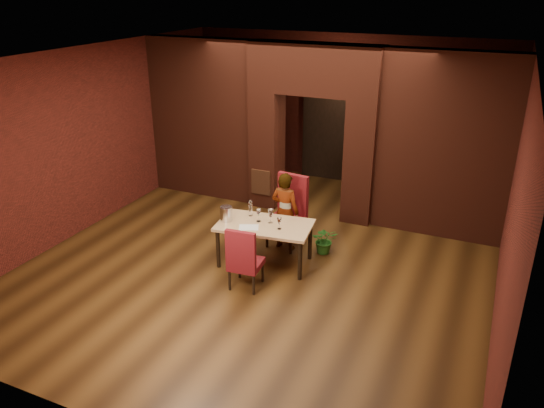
{
  "coord_description": "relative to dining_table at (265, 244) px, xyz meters",
  "views": [
    {
      "loc": [
        3.21,
        -7.09,
        4.23
      ],
      "look_at": [
        0.05,
        0.0,
        0.92
      ],
      "focal_mm": 35.0,
      "sensor_mm": 36.0,
      "label": 1
    }
  ],
  "objects": [
    {
      "name": "floor",
      "position": [
        -0.05,
        0.27,
        -0.35
      ],
      "size": [
        8.0,
        8.0,
        0.0
      ],
      "primitive_type": "plane",
      "color": "#462B11",
      "rests_on": "ground"
    },
    {
      "name": "ceiling",
      "position": [
        -0.05,
        0.27,
        2.85
      ],
      "size": [
        7.0,
        8.0,
        0.04
      ],
      "primitive_type": "cube",
      "color": "silver",
      "rests_on": "ground"
    },
    {
      "name": "wall_back",
      "position": [
        -0.05,
        4.27,
        1.25
      ],
      "size": [
        7.0,
        0.04,
        3.2
      ],
      "primitive_type": "cube",
      "color": "maroon",
      "rests_on": "ground"
    },
    {
      "name": "wall_front",
      "position": [
        -0.05,
        -3.73,
        1.25
      ],
      "size": [
        7.0,
        0.04,
        3.2
      ],
      "primitive_type": "cube",
      "color": "maroon",
      "rests_on": "ground"
    },
    {
      "name": "wall_left",
      "position": [
        -3.55,
        0.27,
        1.25
      ],
      "size": [
        0.04,
        8.0,
        3.2
      ],
      "primitive_type": "cube",
      "color": "maroon",
      "rests_on": "ground"
    },
    {
      "name": "wall_right",
      "position": [
        3.45,
        0.27,
        1.25
      ],
      "size": [
        0.04,
        8.0,
        3.2
      ],
      "primitive_type": "cube",
      "color": "maroon",
      "rests_on": "ground"
    },
    {
      "name": "pillar_left",
      "position": [
        -1.0,
        2.27,
        0.8
      ],
      "size": [
        0.55,
        0.55,
        2.3
      ],
      "primitive_type": "cube",
      "color": "maroon",
      "rests_on": "ground"
    },
    {
      "name": "pillar_right",
      "position": [
        0.9,
        2.27,
        0.8
      ],
      "size": [
        0.55,
        0.55,
        2.3
      ],
      "primitive_type": "cube",
      "color": "maroon",
      "rests_on": "ground"
    },
    {
      "name": "lintel",
      "position": [
        -0.05,
        2.27,
        2.4
      ],
      "size": [
        2.45,
        0.55,
        0.9
      ],
      "primitive_type": "cube",
      "color": "maroon",
      "rests_on": "ground"
    },
    {
      "name": "wing_wall_left",
      "position": [
        -2.41,
        2.27,
        1.25
      ],
      "size": [
        2.28,
        0.35,
        3.2
      ],
      "primitive_type": "cube",
      "color": "maroon",
      "rests_on": "ground"
    },
    {
      "name": "wing_wall_right",
      "position": [
        2.32,
        2.27,
        1.25
      ],
      "size": [
        2.28,
        0.35,
        3.2
      ],
      "primitive_type": "cube",
      "color": "maroon",
      "rests_on": "ground"
    },
    {
      "name": "vent_panel",
      "position": [
        -1.0,
        1.98,
        0.2
      ],
      "size": [
        0.4,
        0.03,
        0.5
      ],
      "primitive_type": "cube",
      "color": "#9F542E",
      "rests_on": "ground"
    },
    {
      "name": "rear_door",
      "position": [
        -0.45,
        4.21,
        0.7
      ],
      "size": [
        0.9,
        0.08,
        2.1
      ],
      "primitive_type": "cube",
      "color": "black",
      "rests_on": "ground"
    },
    {
      "name": "rear_door_frame",
      "position": [
        -0.45,
        4.17,
        0.7
      ],
      "size": [
        1.02,
        0.04,
        2.22
      ],
      "primitive_type": "cube",
      "color": "black",
      "rests_on": "ground"
    },
    {
      "name": "dining_table",
      "position": [
        0.0,
        0.0,
        0.0
      ],
      "size": [
        1.57,
        1.01,
        0.69
      ],
      "primitive_type": "cube",
      "rotation": [
        0.0,
        0.0,
        0.13
      ],
      "color": "tan",
      "rests_on": "ground"
    },
    {
      "name": "chair_far",
      "position": [
        0.07,
        0.71,
        0.27
      ],
      "size": [
        0.62,
        0.62,
        1.22
      ],
      "primitive_type": "cube",
      "rotation": [
        0.0,
        0.0,
        -0.13
      ],
      "color": "maroon",
      "rests_on": "ground"
    },
    {
      "name": "chair_near",
      "position": [
        0.04,
        -0.75,
        0.15
      ],
      "size": [
        0.48,
        0.48,
        0.99
      ],
      "primitive_type": "cube",
      "rotation": [
        0.0,
        0.0,
        3.22
      ],
      "color": "maroon",
      "rests_on": "ground"
    },
    {
      "name": "person_seated",
      "position": [
        0.09,
        0.62,
        0.33
      ],
      "size": [
        0.52,
        0.36,
        1.35
      ],
      "primitive_type": "imported",
      "rotation": [
        0.0,
        0.0,
        3.06
      ],
      "color": "silver",
      "rests_on": "ground"
    },
    {
      "name": "wine_glass_a",
      "position": [
        -0.13,
        0.05,
        0.45
      ],
      "size": [
        0.08,
        0.08,
        0.2
      ],
      "primitive_type": null,
      "color": "white",
      "rests_on": "dining_table"
    },
    {
      "name": "wine_glass_b",
      "position": [
        0.07,
        0.08,
        0.46
      ],
      "size": [
        0.09,
        0.09,
        0.23
      ],
      "primitive_type": null,
      "color": "white",
      "rests_on": "dining_table"
    },
    {
      "name": "wine_glass_c",
      "position": [
        0.28,
        -0.07,
        0.44
      ],
      "size": [
        0.08,
        0.08,
        0.19
      ],
      "primitive_type": null,
      "color": "silver",
      "rests_on": "dining_table"
    },
    {
      "name": "tasting_sheet",
      "position": [
        -0.17,
        -0.22,
        0.35
      ],
      "size": [
        0.36,
        0.32,
        0.0
      ],
      "primitive_type": "cube",
      "rotation": [
        0.0,
        0.0,
        0.41
      ],
      "color": "silver",
      "rests_on": "dining_table"
    },
    {
      "name": "wine_bucket",
      "position": [
        -0.61,
        -0.13,
        0.46
      ],
      "size": [
        0.2,
        0.2,
        0.24
      ],
      "primitive_type": "cylinder",
      "color": "silver",
      "rests_on": "dining_table"
    },
    {
      "name": "water_bottle",
      "position": [
        -0.34,
        0.2,
        0.48
      ],
      "size": [
        0.06,
        0.06,
        0.27
      ],
      "primitive_type": "cylinder",
      "color": "white",
      "rests_on": "dining_table"
    },
    {
      "name": "potted_plant",
      "position": [
        0.77,
        0.72,
        -0.11
      ],
      "size": [
        0.53,
        0.49,
        0.47
      ],
      "primitive_type": "imported",
      "rotation": [
        0.0,
        0.0,
        0.38
      ],
      "color": "#23611C",
      "rests_on": "ground"
    }
  ]
}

